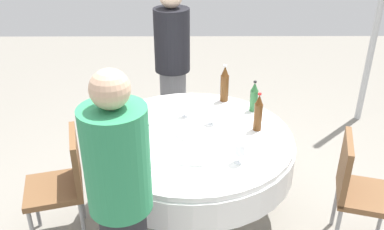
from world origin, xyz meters
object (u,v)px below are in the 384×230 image
at_px(chair_rear, 64,179).
at_px(bottle_brown_west, 107,110).
at_px(plate_front, 191,133).
at_px(person_west, 173,66).
at_px(bottle_dark_green_outer, 114,136).
at_px(chair_left, 357,186).
at_px(bottle_dark_green_near, 134,128).
at_px(bottle_green_left, 254,97).
at_px(plate_south, 139,167).
at_px(bottle_brown_far, 258,113).
at_px(wine_glass_far, 186,105).
at_px(plate_right, 160,119).
at_px(dining_table, 192,151).
at_px(person_inner, 121,204).
at_px(wine_glass_near, 212,112).
at_px(wine_glass_left, 239,149).
at_px(bottle_brown_inner, 225,84).

bearing_deg(chair_rear, bottle_brown_west, -49.78).
bearing_deg(plate_front, person_west, -80.85).
height_order(bottle_dark_green_outer, chair_left, bottle_dark_green_outer).
height_order(bottle_brown_west, bottle_dark_green_near, bottle_dark_green_near).
bearing_deg(bottle_green_left, plate_south, 44.07).
bearing_deg(bottle_brown_far, person_west, -57.24).
bearing_deg(wine_glass_far, plate_right, 18.76).
bearing_deg(dining_table, plate_front, -63.12).
relative_size(bottle_green_left, person_inner, 0.16).
relative_size(plate_south, person_inner, 0.13).
relative_size(bottle_brown_west, chair_rear, 0.33).
bearing_deg(chair_rear, chair_left, -107.76).
bearing_deg(plate_front, plate_south, 52.13).
xyz_separation_m(dining_table, bottle_brown_west, (0.64, -0.14, 0.28)).
height_order(bottle_dark_green_outer, plate_front, bottle_dark_green_outer).
distance_m(bottle_green_left, plate_south, 1.20).
height_order(bottle_dark_green_outer, person_inner, person_inner).
relative_size(plate_front, chair_rear, 0.29).
xyz_separation_m(bottle_dark_green_outer, plate_front, (-0.52, -0.27, -0.13)).
relative_size(bottle_dark_green_outer, bottle_brown_far, 0.97).
height_order(bottle_green_left, wine_glass_near, bottle_green_left).
bearing_deg(chair_left, bottle_brown_west, -88.66).
bearing_deg(bottle_brown_far, chair_left, 148.03).
distance_m(bottle_brown_west, plate_front, 0.67).
relative_size(person_west, person_inner, 1.01).
xyz_separation_m(bottle_dark_green_near, person_west, (-0.22, -1.26, -0.02)).
bearing_deg(bottle_brown_west, wine_glass_left, 151.42).
relative_size(bottle_brown_inner, bottle_dark_green_outer, 1.11).
bearing_deg(bottle_dark_green_outer, plate_right, -119.44).
height_order(wine_glass_left, plate_front, wine_glass_left).
height_order(wine_glass_far, chair_left, wine_glass_far).
bearing_deg(person_west, plate_front, -90.15).
bearing_deg(plate_south, wine_glass_near, -130.31).
relative_size(bottle_brown_inner, chair_rear, 0.38).
bearing_deg(bottle_brown_far, plate_right, -11.59).
relative_size(plate_front, person_west, 0.15).
bearing_deg(bottle_green_left, bottle_brown_west, 12.32).
height_order(wine_glass_left, chair_left, wine_glass_left).
height_order(bottle_brown_inner, plate_right, bottle_brown_inner).
height_order(plate_front, person_west, person_west).
bearing_deg(person_west, chair_left, -56.96).
bearing_deg(person_west, bottle_dark_green_near, -109.30).
xyz_separation_m(bottle_brown_inner, plate_right, (0.53, 0.37, -0.14)).
relative_size(bottle_brown_far, person_inner, 0.19).
height_order(bottle_brown_west, bottle_brown_far, bottle_brown_far).
bearing_deg(plate_right, wine_glass_left, 133.04).
distance_m(plate_front, plate_right, 0.33).
xyz_separation_m(wine_glass_far, wine_glass_left, (-0.35, 0.67, 0.01)).
distance_m(plate_right, person_west, 0.91).
distance_m(wine_glass_far, wine_glass_left, 0.75).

